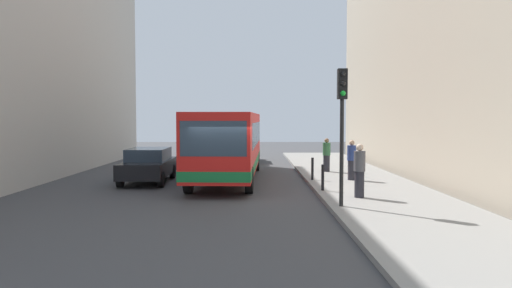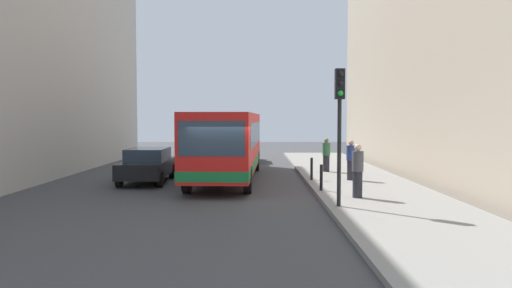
# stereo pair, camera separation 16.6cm
# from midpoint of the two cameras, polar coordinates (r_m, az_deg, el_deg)

# --- Properties ---
(ground_plane) EXTENTS (80.00, 80.00, 0.00)m
(ground_plane) POSITION_cam_midpoint_polar(r_m,az_deg,el_deg) (17.36, -3.15, -6.20)
(ground_plane) COLOR #424244
(sidewalk) EXTENTS (4.40, 40.00, 0.15)m
(sidewalk) POSITION_cam_midpoint_polar(r_m,az_deg,el_deg) (17.87, 14.50, -5.78)
(sidewalk) COLOR gray
(sidewalk) RESTS_ON ground
(bus) EXTENTS (2.98, 11.12, 3.00)m
(bus) POSITION_cam_midpoint_polar(r_m,az_deg,el_deg) (21.94, -2.97, 0.26)
(bus) COLOR red
(bus) RESTS_ON ground
(car_beside_bus) EXTENTS (1.89, 4.42, 1.48)m
(car_beside_bus) POSITION_cam_midpoint_polar(r_m,az_deg,el_deg) (21.64, -12.24, -2.34)
(car_beside_bus) COLOR black
(car_beside_bus) RESTS_ON ground
(car_behind_bus) EXTENTS (1.95, 4.44, 1.48)m
(car_behind_bus) POSITION_cam_midpoint_polar(r_m,az_deg,el_deg) (31.14, -1.17, -0.65)
(car_behind_bus) COLOR black
(car_behind_bus) RESTS_ON ground
(traffic_light) EXTENTS (0.28, 0.33, 4.10)m
(traffic_light) POSITION_cam_midpoint_polar(r_m,az_deg,el_deg) (14.66, 10.22, 3.85)
(traffic_light) COLOR black
(traffic_light) RESTS_ON sidewalk
(bollard_near) EXTENTS (0.11, 0.11, 0.95)m
(bollard_near) POSITION_cam_midpoint_polar(r_m,az_deg,el_deg) (17.93, 8.05, -3.92)
(bollard_near) COLOR black
(bollard_near) RESTS_ON sidewalk
(bollard_mid) EXTENTS (0.11, 0.11, 0.95)m
(bollard_mid) POSITION_cam_midpoint_polar(r_m,az_deg,el_deg) (20.96, 6.89, -2.90)
(bollard_mid) COLOR black
(bollard_mid) RESTS_ON sidewalk
(pedestrian_near_signal) EXTENTS (0.38, 0.38, 1.79)m
(pedestrian_near_signal) POSITION_cam_midpoint_polar(r_m,az_deg,el_deg) (16.50, 12.23, -3.08)
(pedestrian_near_signal) COLOR #26262D
(pedestrian_near_signal) RESTS_ON sidewalk
(pedestrian_mid_sidewalk) EXTENTS (0.38, 0.38, 1.71)m
(pedestrian_mid_sidewalk) POSITION_cam_midpoint_polar(r_m,az_deg,el_deg) (21.14, 11.41, -1.86)
(pedestrian_mid_sidewalk) COLOR #26262D
(pedestrian_mid_sidewalk) RESTS_ON sidewalk
(pedestrian_far_sidewalk) EXTENTS (0.38, 0.38, 1.65)m
(pedestrian_far_sidewalk) POSITION_cam_midpoint_polar(r_m,az_deg,el_deg) (24.26, 8.56, -1.29)
(pedestrian_far_sidewalk) COLOR #26262D
(pedestrian_far_sidewalk) RESTS_ON sidewalk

